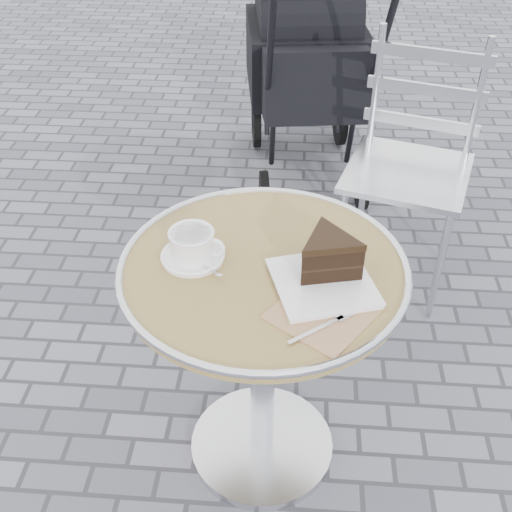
# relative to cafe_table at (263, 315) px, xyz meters

# --- Properties ---
(ground) EXTENTS (80.00, 80.00, 0.00)m
(ground) POSITION_rel_cafe_table_xyz_m (0.00, 0.00, -0.57)
(ground) COLOR slate
(ground) RESTS_ON ground
(cafe_table) EXTENTS (0.72, 0.72, 0.74)m
(cafe_table) POSITION_rel_cafe_table_xyz_m (0.00, 0.00, 0.00)
(cafe_table) COLOR silver
(cafe_table) RESTS_ON ground
(cappuccino_set) EXTENTS (0.16, 0.16, 0.08)m
(cappuccino_set) POSITION_rel_cafe_table_xyz_m (-0.17, 0.02, 0.20)
(cappuccino_set) COLOR white
(cappuccino_set) RESTS_ON cafe_table
(cake_plate_set) EXTENTS (0.28, 0.38, 0.12)m
(cake_plate_set) POSITION_rel_cafe_table_xyz_m (0.15, -0.04, 0.22)
(cake_plate_set) COLOR #A77A5C
(cake_plate_set) RESTS_ON cafe_table
(bistro_chair) EXTENTS (0.54, 0.54, 0.97)m
(bistro_chair) POSITION_rel_cafe_table_xyz_m (0.51, 0.97, 0.03)
(bistro_chair) COLOR silver
(bistro_chair) RESTS_ON ground
(baby_stroller) EXTENTS (0.63, 1.15, 1.14)m
(baby_stroller) POSITION_rel_cafe_table_xyz_m (0.09, 1.78, -0.05)
(baby_stroller) COLOR black
(baby_stroller) RESTS_ON ground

